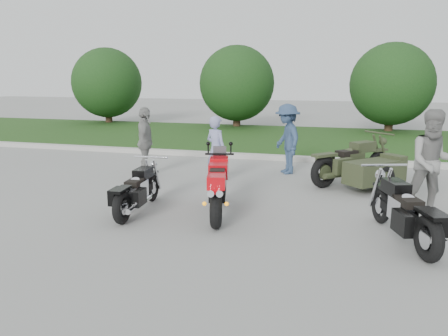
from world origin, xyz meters
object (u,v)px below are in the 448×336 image
(person_stripe, at_px, (216,150))
(person_back, at_px, (145,142))
(cruiser_right, at_px, (406,214))
(sportbike_red, at_px, (218,185))
(cruiser_left, at_px, (137,192))
(person_grey, at_px, (433,162))
(cruiser_sidecar, at_px, (364,168))
(person_denim, at_px, (287,139))

(person_stripe, bearing_deg, person_back, 23.16)
(person_back, bearing_deg, person_stripe, -113.70)
(cruiser_right, bearing_deg, person_stripe, 124.51)
(sportbike_red, bearing_deg, cruiser_left, 174.50)
(sportbike_red, height_order, person_grey, person_grey)
(cruiser_right, height_order, person_grey, person_grey)
(person_grey, bearing_deg, person_back, 160.91)
(sportbike_red, bearing_deg, person_grey, 4.35)
(cruiser_left, relative_size, person_back, 1.15)
(cruiser_sidecar, height_order, person_stripe, person_stripe)
(cruiser_right, height_order, person_back, person_back)
(person_stripe, relative_size, person_denim, 0.88)
(cruiser_left, height_order, person_denim, person_denim)
(cruiser_right, xyz_separation_m, person_stripe, (-3.95, 2.98, 0.36))
(cruiser_right, bearing_deg, person_back, 133.24)
(cruiser_sidecar, distance_m, person_denim, 2.25)
(cruiser_sidecar, height_order, person_back, person_back)
(cruiser_sidecar, relative_size, person_stripe, 1.43)
(cruiser_sidecar, relative_size, person_denim, 1.26)
(cruiser_left, height_order, cruiser_sidecar, cruiser_sidecar)
(cruiser_left, bearing_deg, sportbike_red, 4.45)
(sportbike_red, height_order, cruiser_right, sportbike_red)
(person_grey, distance_m, person_denim, 4.13)
(person_stripe, height_order, person_denim, person_denim)
(person_denim, bearing_deg, cruiser_sidecar, 32.36)
(cruiser_sidecar, distance_m, person_grey, 2.10)
(sportbike_red, distance_m, cruiser_right, 3.20)
(person_stripe, height_order, person_back, person_back)
(person_stripe, distance_m, person_back, 1.97)
(person_stripe, bearing_deg, sportbike_red, 136.39)
(person_back, bearing_deg, person_denim, -87.34)
(person_grey, height_order, person_denim, person_grey)
(cruiser_sidecar, bearing_deg, sportbike_red, -88.71)
(sportbike_red, xyz_separation_m, person_denim, (0.73, 4.00, 0.34))
(person_grey, relative_size, person_back, 1.10)
(person_stripe, distance_m, person_denim, 2.13)
(cruiser_left, xyz_separation_m, person_grey, (5.33, 1.46, 0.58))
(cruiser_left, distance_m, cruiser_right, 4.70)
(cruiser_sidecar, bearing_deg, cruiser_left, -99.53)
(sportbike_red, bearing_deg, person_stripe, 93.56)
(sportbike_red, distance_m, person_denim, 4.08)
(person_grey, bearing_deg, sportbike_red, -168.35)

